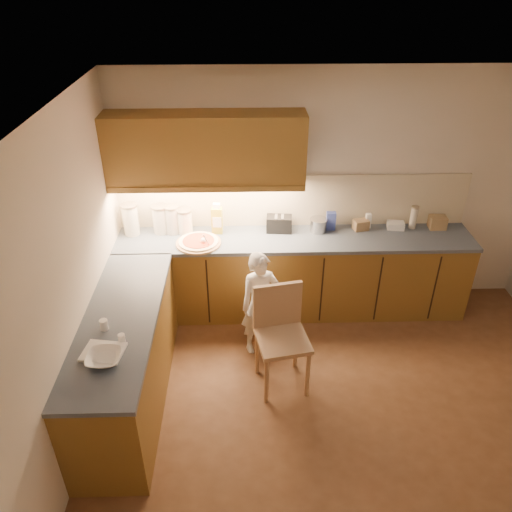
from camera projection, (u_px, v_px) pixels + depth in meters
name	position (u px, v px, depth m)	size (l,w,h in m)	color
room	(377.00, 261.00, 3.42)	(4.54, 4.50, 2.62)	brown
l_counter	(244.00, 299.00, 5.10)	(3.77, 2.62, 0.92)	olive
backsplash	(294.00, 201.00, 5.35)	(3.75, 0.02, 0.58)	beige
upper_cabinets	(206.00, 149.00, 4.86)	(1.95, 0.36, 0.73)	olive
pizza_on_board	(199.00, 242.00, 5.13)	(0.46, 0.46, 0.19)	tan
child	(260.00, 304.00, 4.87)	(0.40, 0.27, 1.11)	silver
wooden_chair	(280.00, 330.00, 4.49)	(0.53, 0.53, 1.00)	tan
mixing_bowl	(104.00, 358.00, 3.64)	(0.26, 0.26, 0.06)	white
canister_a	(131.00, 219.00, 5.23)	(0.17, 0.17, 0.35)	silver
canister_b	(161.00, 219.00, 5.27)	(0.18, 0.18, 0.31)	silver
canister_c	(172.00, 219.00, 5.27)	(0.17, 0.17, 0.31)	beige
canister_d	(185.00, 221.00, 5.28)	(0.17, 0.17, 0.27)	white
oil_jug	(217.00, 220.00, 5.26)	(0.12, 0.09, 0.34)	gold
toaster	(279.00, 224.00, 5.33)	(0.28, 0.18, 0.18)	black
steel_pot	(318.00, 225.00, 5.34)	(0.19, 0.19, 0.14)	#A6A7AB
blue_box	(331.00, 221.00, 5.36)	(0.10, 0.07, 0.20)	#34469E
card_box_a	(361.00, 225.00, 5.38)	(0.16, 0.11, 0.11)	#A38258
white_bottle	(368.00, 221.00, 5.40)	(0.05, 0.05, 0.16)	white
flat_pack	(395.00, 225.00, 5.41)	(0.18, 0.13, 0.07)	silver
tall_jar	(414.00, 217.00, 5.37)	(0.08, 0.08, 0.26)	silver
card_box_b	(438.00, 222.00, 5.40)	(0.18, 0.14, 0.14)	tan
dough_cloth	(103.00, 352.00, 3.73)	(0.30, 0.24, 0.02)	white
spice_jar_a	(104.00, 325.00, 3.95)	(0.07, 0.07, 0.09)	white
spice_jar_b	(122.00, 338.00, 3.83)	(0.05, 0.05, 0.07)	white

